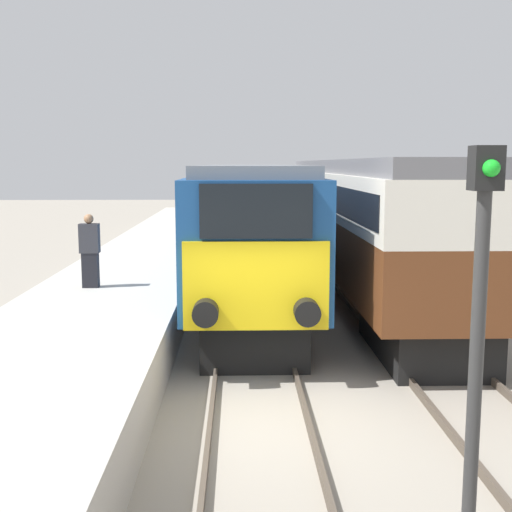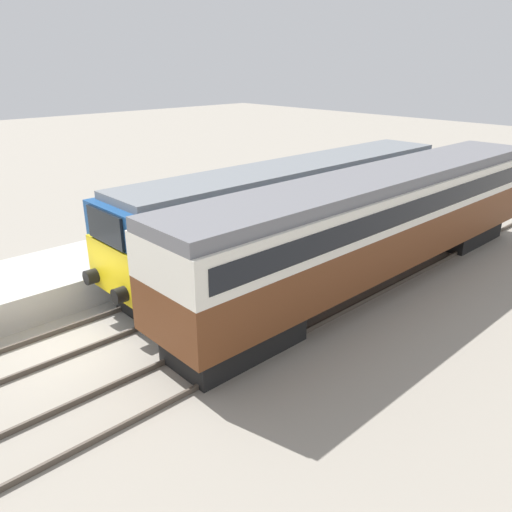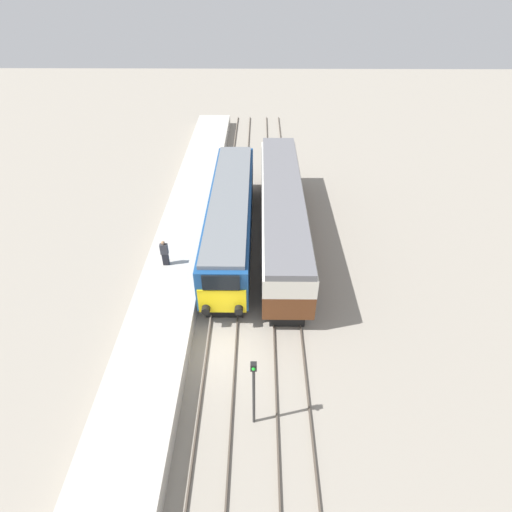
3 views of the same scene
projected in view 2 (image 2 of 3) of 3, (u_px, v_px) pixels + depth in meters
The scene contains 7 objects.
ground_plane at pixel (63, 345), 13.67m from camera, with size 120.00×120.00×0.00m, color gray.
platform_left at pixel (215, 235), 20.81m from camera, with size 3.50×50.00×0.99m.
rails_near_track at pixel (207, 290), 16.82m from camera, with size 1.51×60.00×0.14m.
rails_far_track at pixel (279, 326), 14.50m from camera, with size 1.50×60.00×0.14m.
locomotive at pixel (297, 206), 18.85m from camera, with size 2.70×15.96×3.78m.
passenger_carriage at pixel (380, 217), 16.70m from camera, with size 2.75×17.31×3.92m.
person_on_platform at pixel (159, 213), 19.08m from camera, with size 0.44×0.26×1.69m.
Camera 2 is at (12.27, -4.20, 7.26)m, focal length 35.00 mm.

